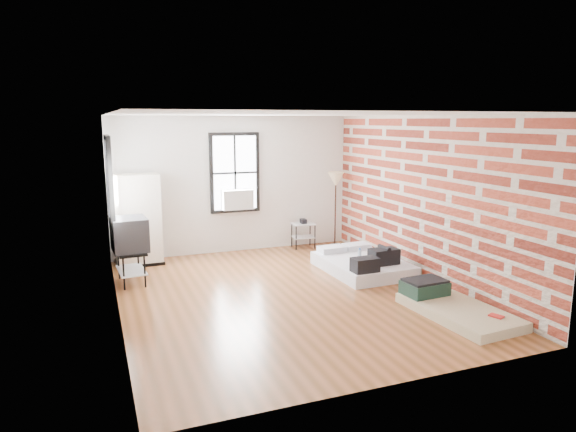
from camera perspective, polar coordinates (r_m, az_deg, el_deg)
name	(u,v)px	position (r m, az deg, el deg)	size (l,w,h in m)	color
ground	(286,295)	(8.18, -0.18, -8.77)	(6.00, 6.00, 0.00)	brown
room_shell	(292,182)	(8.19, 0.42, 3.76)	(5.02, 6.02, 2.80)	silver
mattress_main	(363,264)	(9.43, 8.31, -5.25)	(1.32, 1.77, 0.56)	white
mattress_bare	(450,305)	(7.79, 17.58, -9.44)	(1.02, 1.77, 0.37)	#C5B88E
wardrobe	(138,220)	(10.06, -16.34, -0.44)	(0.88, 0.51, 1.73)	black
side_table	(303,229)	(11.01, 1.71, -1.40)	(0.51, 0.42, 0.63)	black
floor_lamp	(336,183)	(11.09, 5.33, 3.65)	(0.35, 0.35, 1.61)	black
tv_stand	(130,236)	(8.94, -17.16, -2.17)	(0.60, 0.83, 1.12)	black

